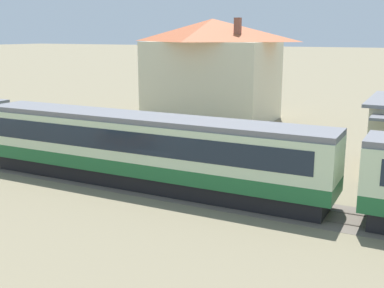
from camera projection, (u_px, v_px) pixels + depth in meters
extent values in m
plane|color=#7A7056|center=(165.00, 191.00, 26.87)|extent=(600.00, 600.00, 0.00)
cube|color=#1E6033|center=(145.00, 164.00, 27.43)|extent=(21.50, 2.93, 0.80)
cube|color=beige|center=(144.00, 139.00, 27.11)|extent=(21.50, 2.93, 2.11)
cube|color=#192330|center=(144.00, 137.00, 27.08)|extent=(19.78, 2.97, 1.18)
cube|color=slate|center=(144.00, 118.00, 26.84)|extent=(21.50, 2.75, 0.30)
cube|color=black|center=(145.00, 178.00, 27.62)|extent=(20.64, 2.52, 0.88)
cylinder|color=black|center=(258.00, 201.00, 23.87)|extent=(0.90, 0.18, 0.90)
cylinder|color=black|center=(268.00, 193.00, 25.12)|extent=(0.90, 0.18, 0.90)
cylinder|color=black|center=(43.00, 166.00, 30.13)|extent=(0.90, 0.18, 0.90)
cylinder|color=black|center=(59.00, 161.00, 31.37)|extent=(0.90, 0.18, 0.90)
cube|color=#665B51|center=(196.00, 194.00, 26.28)|extent=(116.41, 3.60, 0.01)
cube|color=#4C4238|center=(190.00, 198.00, 25.65)|extent=(116.41, 0.12, 0.04)
cube|color=#4C4238|center=(202.00, 190.00, 26.90)|extent=(116.41, 0.12, 0.04)
cube|color=beige|center=(212.00, 81.00, 48.17)|extent=(11.87, 8.71, 7.81)
pyramid|color=#B25633|center=(213.00, 30.00, 47.05)|extent=(12.82, 9.40, 2.17)
cube|color=brown|center=(238.00, 29.00, 44.05)|extent=(0.56, 0.56, 1.95)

